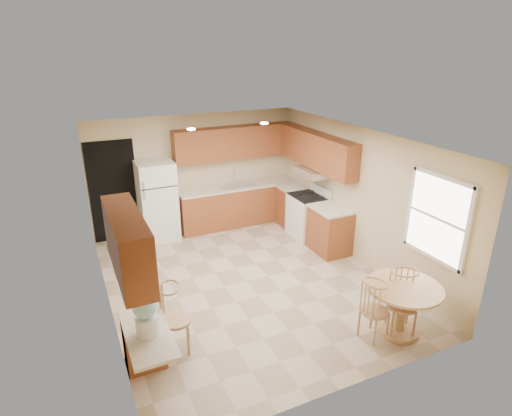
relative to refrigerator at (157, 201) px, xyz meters
name	(u,v)px	position (x,y,z in m)	size (l,w,h in m)	color
floor	(247,281)	(0.95, -2.40, -0.83)	(5.50, 5.50, 0.00)	tan
ceiling	(246,139)	(0.95, -2.40, 1.67)	(4.50, 5.50, 0.02)	white
wall_back	(196,172)	(0.95, 0.35, 0.42)	(4.50, 0.02, 2.50)	tan
wall_front	(347,301)	(0.95, -5.15, 0.42)	(4.50, 0.02, 2.50)	tan
wall_left	(102,240)	(-1.30, -2.40, 0.42)	(0.02, 5.50, 2.50)	tan
wall_right	(358,195)	(3.20, -2.40, 0.42)	(0.02, 5.50, 2.50)	tan
doorway	(114,192)	(-0.80, 0.34, 0.22)	(0.90, 0.02, 2.10)	black
base_cab_back	(239,205)	(1.83, 0.05, -0.40)	(2.75, 0.60, 0.87)	brown
counter_back	(238,186)	(1.83, 0.05, 0.06)	(2.75, 0.63, 0.04)	beige
base_cab_right_a	(293,207)	(2.90, -0.54, -0.40)	(0.60, 0.59, 0.87)	brown
counter_right_a	(294,187)	(2.90, -0.54, 0.06)	(0.63, 0.59, 0.04)	beige
base_cab_right_b	(329,231)	(2.90, -2.00, -0.40)	(0.60, 0.80, 0.87)	brown
counter_right_b	(331,209)	(2.90, -2.00, 0.06)	(0.63, 0.80, 0.04)	beige
upper_cab_back	(235,142)	(1.83, 0.19, 1.02)	(2.75, 0.33, 0.70)	brown
upper_cab_right	(317,150)	(3.04, -1.19, 1.02)	(0.33, 2.42, 0.70)	brown
upper_cab_left	(128,244)	(-1.13, -4.00, 1.02)	(0.33, 1.40, 0.70)	brown
sink	(237,185)	(1.80, 0.05, 0.08)	(0.78, 0.44, 0.01)	silver
range_hood	(313,172)	(2.95, -1.22, 0.59)	(0.50, 0.76, 0.14)	silver
desk_pedestal	(144,340)	(-1.05, -3.72, -0.47)	(0.48, 0.42, 0.72)	brown
desk_top	(147,332)	(-1.05, -4.10, -0.08)	(0.50, 1.20, 0.04)	beige
window	(438,218)	(3.18, -4.25, 0.67)	(0.06, 1.12, 1.30)	white
can_light_a	(191,129)	(0.45, -1.20, 1.65)	(0.14, 0.14, 0.02)	white
can_light_b	(264,123)	(1.85, -1.20, 1.65)	(0.14, 0.14, 0.02)	white
refrigerator	(157,201)	(0.00, 0.00, 0.00)	(0.73, 0.72, 1.66)	white
stove	(308,216)	(2.88, -1.22, -0.36)	(0.65, 0.76, 1.09)	white
dining_table	(402,303)	(2.35, -4.60, -0.33)	(1.03, 1.03, 0.76)	tan
chair_table_a	(380,307)	(1.96, -4.59, -0.30)	(0.39, 0.50, 0.88)	tan
chair_table_b	(408,301)	(2.35, -4.69, -0.25)	(0.42, 0.48, 0.96)	tan
chair_desk	(177,315)	(-0.60, -3.69, -0.25)	(0.42, 0.55, 0.95)	tan
water_crock	(146,314)	(-1.05, -4.16, 0.20)	(0.28, 0.28, 0.58)	white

